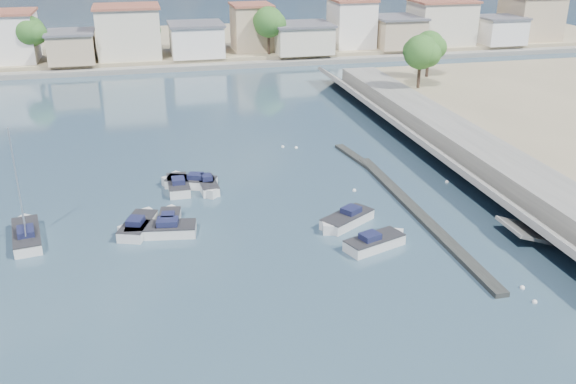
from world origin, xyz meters
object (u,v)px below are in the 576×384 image
at_px(motorboat_c, 157,230).
at_px(motorboat_f, 189,183).
at_px(motorboat_a, 169,221).
at_px(motorboat_b, 139,225).
at_px(motorboat_e, 178,185).
at_px(motorboat_g, 208,187).
at_px(motorboat_d, 345,221).
at_px(sailboat, 26,234).
at_px(motorboat_h, 377,242).

relative_size(motorboat_c, motorboat_f, 1.20).
bearing_deg(motorboat_a, motorboat_b, -175.02).
relative_size(motorboat_e, motorboat_g, 1.16).
distance_m(motorboat_a, motorboat_f, 8.07).
relative_size(motorboat_b, motorboat_f, 1.02).
height_order(motorboat_d, motorboat_f, same).
distance_m(motorboat_b, sailboat, 8.26).
distance_m(motorboat_c, motorboat_g, 9.23).
xyz_separation_m(motorboat_c, motorboat_d, (14.44, -1.66, -0.00)).
bearing_deg(motorboat_e, motorboat_c, -104.11).
xyz_separation_m(motorboat_f, sailboat, (-12.79, -7.75, 0.04)).
xyz_separation_m(motorboat_b, motorboat_d, (15.76, -2.93, -0.00)).
distance_m(motorboat_f, motorboat_h, 19.40).
bearing_deg(motorboat_f, motorboat_h, -50.50).
xyz_separation_m(motorboat_a, motorboat_e, (1.27, 7.47, -0.00)).
distance_m(motorboat_d, motorboat_g, 13.54).
bearing_deg(motorboat_c, motorboat_g, 58.55).
height_order(motorboat_d, motorboat_h, same).
height_order(motorboat_d, motorboat_g, same).
height_order(motorboat_a, motorboat_f, same).
distance_m(motorboat_a, sailboat, 10.56).
bearing_deg(motorboat_h, sailboat, 163.97).
distance_m(motorboat_g, motorboat_h, 17.34).
height_order(motorboat_a, motorboat_c, same).
relative_size(motorboat_e, motorboat_h, 0.99).
bearing_deg(motorboat_d, sailboat, 172.56).
height_order(motorboat_h, sailboat, sailboat).
height_order(motorboat_b, motorboat_g, same).
height_order(motorboat_c, motorboat_f, same).
distance_m(motorboat_c, motorboat_d, 14.53).
bearing_deg(motorboat_a, motorboat_d, -13.08).
xyz_separation_m(motorboat_e, sailboat, (-11.83, -7.46, 0.04)).
height_order(motorboat_e, motorboat_g, same).
bearing_deg(motorboat_g, motorboat_d, -44.72).
bearing_deg(motorboat_a, sailboat, 179.95).
relative_size(motorboat_h, sailboat, 0.57).
height_order(motorboat_f, motorboat_h, same).
relative_size(motorboat_e, motorboat_f, 1.01).
distance_m(motorboat_c, motorboat_h, 16.58).
relative_size(motorboat_d, motorboat_h, 0.96).
height_order(motorboat_b, motorboat_h, same).
height_order(motorboat_c, motorboat_h, same).
bearing_deg(motorboat_d, motorboat_c, 173.45).
relative_size(motorboat_a, motorboat_e, 0.92).
height_order(motorboat_e, sailboat, sailboat).
relative_size(motorboat_b, motorboat_c, 0.85).
distance_m(motorboat_f, motorboat_g, 2.10).
xyz_separation_m(motorboat_a, motorboat_g, (3.83, 6.40, 0.00)).
bearing_deg(motorboat_e, motorboat_b, -114.97).
xyz_separation_m(motorboat_d, motorboat_e, (-12.19, 10.60, 0.00)).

